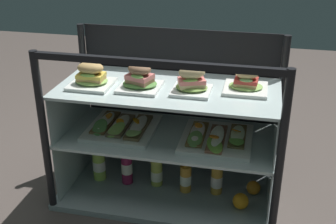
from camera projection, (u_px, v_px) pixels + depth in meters
ground_plane at (168, 195)px, 2.32m from camera, size 6.00×6.00×0.02m
case_base_deck at (168, 191)px, 2.31m from camera, size 1.11×0.54×0.03m
case_frame at (173, 107)px, 2.24m from camera, size 1.11×0.54×0.83m
riser_lower_tier at (168, 164)px, 2.24m from camera, size 1.04×0.47×0.31m
shelf_lower_glass at (168, 136)px, 2.17m from camera, size 1.06×0.49×0.01m
riser_upper_tier at (168, 113)px, 2.12m from camera, size 1.04×0.47×0.24m
shelf_upper_glass at (168, 89)px, 2.06m from camera, size 1.06×0.49×0.01m
plated_roll_sandwich_mid_right at (91, 77)px, 2.06m from camera, size 0.20×0.20×0.12m
plated_roll_sandwich_near_left_corner at (140, 80)px, 2.03m from camera, size 0.19×0.19×0.12m
plated_roll_sandwich_near_right_corner at (192, 82)px, 1.98m from camera, size 0.18×0.18×0.13m
plated_roll_sandwich_mid_left at (246, 83)px, 2.01m from camera, size 0.20×0.20×0.11m
open_sandwich_tray_near_left_corner at (122, 127)px, 2.21m from camera, size 0.34×0.36×0.07m
open_sandwich_tray_mid_right at (216, 138)px, 2.10m from camera, size 0.34×0.37×0.06m
juice_bottle_front_right_end at (99, 162)px, 2.35m from camera, size 0.07×0.07×0.24m
juice_bottle_front_middle at (127, 166)px, 2.32m from camera, size 0.06×0.06×0.23m
juice_bottle_tucked_behind at (157, 171)px, 2.31m from camera, size 0.06×0.06×0.20m
juice_bottle_front_fourth at (186, 178)px, 2.26m from camera, size 0.06×0.06×0.20m
juice_bottle_back_center at (217, 178)px, 2.24m from camera, size 0.06×0.06×0.22m
orange_fruit_beside_bottles at (241, 201)px, 2.14m from camera, size 0.08×0.08×0.08m
orange_fruit_near_left_post at (253, 188)px, 2.25m from camera, size 0.07×0.07×0.07m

